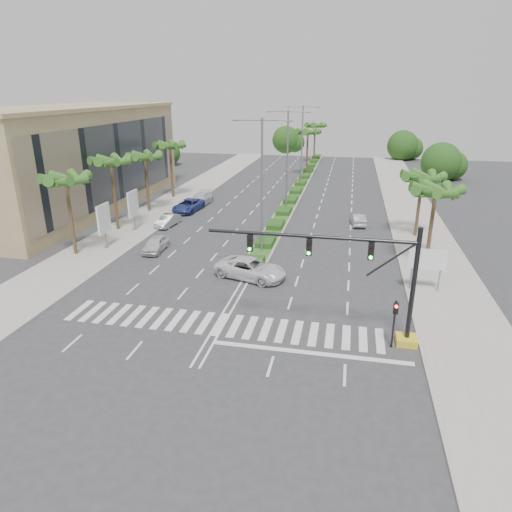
{
  "coord_description": "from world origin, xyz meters",
  "views": [
    {
      "loc": [
        7.54,
        -25.02,
        14.23
      ],
      "look_at": [
        1.33,
        5.01,
        3.0
      ],
      "focal_mm": 32.0,
      "sensor_mm": 36.0,
      "label": 1
    }
  ],
  "objects": [
    {
      "name": "ground",
      "position": [
        0.0,
        0.0,
        0.0
      ],
      "size": [
        160.0,
        160.0,
        0.0
      ],
      "primitive_type": "plane",
      "color": "#333335",
      "rests_on": "ground"
    },
    {
      "name": "footpath_right",
      "position": [
        15.2,
        20.0,
        0.07
      ],
      "size": [
        6.0,
        120.0,
        0.15
      ],
      "primitive_type": "cube",
      "color": "gray",
      "rests_on": "ground"
    },
    {
      "name": "footpath_left",
      "position": [
        -15.2,
        20.0,
        0.07
      ],
      "size": [
        6.0,
        120.0,
        0.15
      ],
      "primitive_type": "cube",
      "color": "gray",
      "rests_on": "ground"
    },
    {
      "name": "median",
      "position": [
        0.0,
        45.0,
        0.1
      ],
      "size": [
        2.2,
        75.0,
        0.2
      ],
      "primitive_type": "cube",
      "color": "gray",
      "rests_on": "ground"
    },
    {
      "name": "median_grass",
      "position": [
        0.0,
        45.0,
        0.22
      ],
      "size": [
        1.8,
        75.0,
        0.04
      ],
      "primitive_type": "cube",
      "color": "#27591E",
      "rests_on": "median"
    },
    {
      "name": "building",
      "position": [
        -26.0,
        26.0,
        6.0
      ],
      "size": [
        12.0,
        36.0,
        12.0
      ],
      "primitive_type": "cube",
      "color": "tan",
      "rests_on": "ground"
    },
    {
      "name": "signal_gantry",
      "position": [
        9.27,
        -0.0,
        3.46
      ],
      "size": [
        12.6,
        1.2,
        7.2
      ],
      "color": "gold",
      "rests_on": "ground"
    },
    {
      "name": "pedestrian_signal",
      "position": [
        10.6,
        -0.68,
        2.04
      ],
      "size": [
        0.28,
        0.36,
        3.0
      ],
      "color": "black",
      "rests_on": "ground"
    },
    {
      "name": "direction_sign",
      "position": [
        13.5,
        7.99,
        2.45
      ],
      "size": [
        2.7,
        0.11,
        3.4
      ],
      "color": "slate",
      "rests_on": "ground"
    },
    {
      "name": "billboard_near",
      "position": [
        -14.5,
        12.0,
        2.96
      ],
      "size": [
        0.18,
        2.1,
        4.35
      ],
      "color": "slate",
      "rests_on": "ground"
    },
    {
      "name": "billboard_far",
      "position": [
        -14.5,
        18.0,
        2.96
      ],
      "size": [
        0.18,
        2.1,
        4.35
      ],
      "color": "slate",
      "rests_on": "ground"
    },
    {
      "name": "palm_left_near",
      "position": [
        -16.5,
        10.0,
        6.69
      ],
      "size": [
        4.57,
        4.68,
        7.55
      ],
      "color": "brown",
      "rests_on": "ground"
    },
    {
      "name": "palm_left_mid",
      "position": [
        -16.5,
        18.0,
        7.08
      ],
      "size": [
        4.57,
        4.68,
        7.95
      ],
      "color": "brown",
      "rests_on": "ground"
    },
    {
      "name": "palm_left_far",
      "position": [
        -16.5,
        26.0,
        6.5
      ],
      "size": [
        4.57,
        4.68,
        7.35
      ],
      "color": "brown",
      "rests_on": "ground"
    },
    {
      "name": "palm_left_end",
      "position": [
        -16.5,
        34.0,
        6.88
      ],
      "size": [
        4.57,
        4.68,
        7.75
      ],
      "color": "brown",
      "rests_on": "ground"
    },
    {
      "name": "palm_right_near",
      "position": [
        14.5,
        14.0,
        6.2
      ],
      "size": [
        4.57,
        4.68,
        7.05
      ],
      "color": "brown",
      "rests_on": "ground"
    },
    {
      "name": "palm_right_far",
      "position": [
        14.5,
        22.0,
        5.91
      ],
      "size": [
        4.57,
        4.68,
        6.75
      ],
      "color": "brown",
      "rests_on": "ground"
    },
    {
      "name": "palm_median_a",
      "position": [
        0.0,
        55.0,
        7.17
      ],
      "size": [
        4.57,
        4.68,
        8.05
      ],
      "color": "brown",
      "rests_on": "ground"
    },
    {
      "name": "palm_median_b",
      "position": [
        0.0,
        70.0,
        7.17
      ],
      "size": [
        4.57,
        4.68,
        8.05
      ],
      "color": "brown",
      "rests_on": "ground"
    },
    {
      "name": "streetlight_near",
      "position": [
        0.0,
        14.0,
        6.81
      ],
      "size": [
        5.1,
        0.25,
        12.0
      ],
      "color": "slate",
      "rests_on": "ground"
    },
    {
      "name": "streetlight_mid",
      "position": [
        0.0,
        30.0,
        6.81
      ],
      "size": [
        5.1,
        0.25,
        12.0
      ],
      "color": "slate",
      "rests_on": "ground"
    },
    {
      "name": "streetlight_far",
      "position": [
        0.0,
        46.0,
        6.81
      ],
      "size": [
        5.1,
        0.25,
        12.0
      ],
      "color": "slate",
      "rests_on": "ground"
    },
    {
      "name": "car_parked_a",
      "position": [
        -9.77,
        12.46,
        0.69
      ],
      "size": [
        1.84,
        4.13,
        1.38
      ],
      "primitive_type": "imported",
      "rotation": [
        0.0,
        0.0,
        0.05
      ],
      "color": "silver",
      "rests_on": "ground"
    },
    {
      "name": "car_parked_b",
      "position": [
        -11.8,
        20.5,
        0.64
      ],
      "size": [
        1.77,
        4.01,
        1.28
      ],
      "primitive_type": "imported",
      "rotation": [
        0.0,
        0.0,
        -0.11
      ],
      "color": "#A7A7AC",
      "rests_on": "ground"
    },
    {
      "name": "car_parked_c",
      "position": [
        -11.8,
        27.12,
        0.75
      ],
      "size": [
        2.97,
        5.59,
        1.49
      ],
      "primitive_type": "imported",
      "rotation": [
        0.0,
        0.0,
        -0.09
      ],
      "color": "navy",
      "rests_on": "ground"
    },
    {
      "name": "car_parked_d",
      "position": [
        -11.4,
        30.71,
        0.76
      ],
      "size": [
        2.37,
        5.35,
        1.53
      ],
      "primitive_type": "imported",
      "rotation": [
        0.0,
        0.0,
        -0.04
      ],
      "color": "silver",
      "rests_on": "ground"
    },
    {
      "name": "car_crossing",
      "position": [
        0.29,
        7.94,
        0.8
      ],
      "size": [
        6.31,
        4.24,
        1.61
      ],
      "primitive_type": "imported",
      "rotation": [
        0.0,
        0.0,
        1.27
      ],
      "color": "white",
      "rests_on": "ground"
    },
    {
      "name": "car_right",
      "position": [
        8.73,
        25.24,
        0.65
      ],
      "size": [
        1.9,
        4.09,
        1.3
      ],
      "primitive_type": "imported",
      "rotation": [
        0.0,
        0.0,
        3.28
      ],
      "color": "#B3B2B7",
      "rests_on": "ground"
    }
  ]
}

